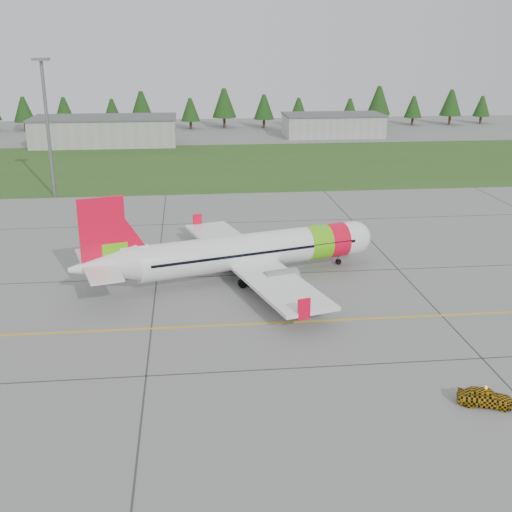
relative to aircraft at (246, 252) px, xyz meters
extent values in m
plane|color=gray|center=(6.06, -19.29, -2.74)|extent=(320.00, 320.00, 0.00)
cylinder|color=white|center=(0.73, 0.21, 0.04)|extent=(23.38, 9.83, 3.50)
sphere|color=white|center=(11.93, 3.45, 0.04)|extent=(3.50, 3.50, 3.50)
cone|color=white|center=(-13.49, -3.90, 0.35)|extent=(7.00, 5.10, 3.50)
cube|color=black|center=(12.19, 3.52, 0.35)|extent=(2.03, 2.64, 0.50)
cylinder|color=#64D610|center=(7.62, 2.20, 0.04)|extent=(3.23, 4.09, 3.58)
cylinder|color=#F5082A|center=(9.69, 2.80, 0.04)|extent=(2.89, 3.99, 3.58)
cube|color=white|center=(0.30, 0.09, -0.95)|extent=(12.71, 28.95, 0.32)
cube|color=#F5082A|center=(-4.52, 13.54, -0.46)|extent=(1.08, 0.45, 1.79)
cube|color=#F5082A|center=(3.39, -13.87, -0.46)|extent=(1.08, 0.45, 1.79)
cylinder|color=gray|center=(0.22, 5.20, -1.44)|extent=(3.63, 2.71, 1.88)
cylinder|color=gray|center=(2.96, -4.28, -1.44)|extent=(3.63, 2.71, 1.88)
cube|color=#F5082A|center=(-13.32, -3.85, 3.36)|extent=(4.05, 1.46, 6.82)
cube|color=#64D610|center=(-12.37, -3.57, 1.38)|extent=(2.35, 1.01, 2.15)
cube|color=white|center=(-13.92, -4.02, 0.58)|extent=(5.62, 10.71, 0.20)
cylinder|color=slate|center=(10.21, 2.95, -2.11)|extent=(0.16, 0.16, 1.26)
cylinder|color=black|center=(10.21, 2.95, -2.44)|extent=(0.66, 0.41, 0.61)
cylinder|color=slate|center=(-1.26, 2.25, -1.89)|extent=(0.20, 0.20, 1.70)
cylinder|color=black|center=(-1.61, 2.15, -2.28)|extent=(1.01, 0.65, 0.93)
cylinder|color=slate|center=(0.13, -2.58, -1.89)|extent=(0.20, 0.20, 1.70)
cylinder|color=black|center=(-0.21, -2.68, -2.28)|extent=(1.01, 0.65, 0.93)
imported|color=#D89D0C|center=(13.32, -25.52, -0.99)|extent=(1.58, 1.71, 3.50)
cube|color=#30561E|center=(6.06, 62.71, -2.73)|extent=(320.00, 50.00, 0.03)
cube|color=gold|center=(6.06, -11.29, -2.73)|extent=(120.00, 0.25, 0.02)
cube|color=#A8A8A3|center=(-23.94, 90.71, 0.26)|extent=(32.00, 14.00, 6.00)
cube|color=#A8A8A3|center=(31.06, 98.71, -0.14)|extent=(24.00, 12.00, 5.20)
cylinder|color=slate|center=(-25.94, 38.71, 7.26)|extent=(0.50, 0.50, 20.00)
camera|label=1|loc=(-5.52, -60.44, 19.89)|focal=45.00mm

